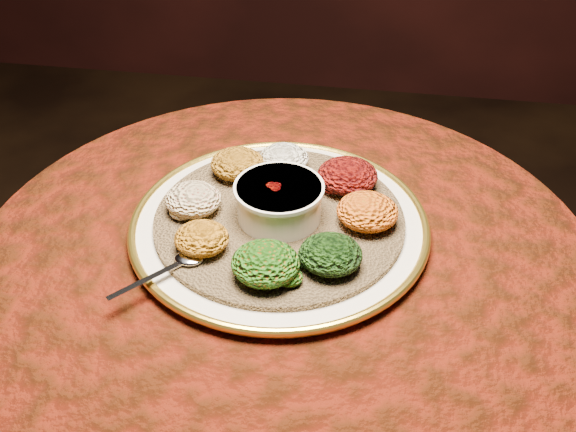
# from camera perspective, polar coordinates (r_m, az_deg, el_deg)

# --- Properties ---
(table) EXTENTS (0.96, 0.96, 0.73)m
(table) POSITION_cam_1_polar(r_m,az_deg,el_deg) (1.11, -0.32, -9.67)
(table) COLOR black
(table) RESTS_ON ground
(platter) EXTENTS (0.56, 0.56, 0.02)m
(platter) POSITION_cam_1_polar(r_m,az_deg,el_deg) (1.01, -0.77, -0.73)
(platter) COLOR silver
(platter) RESTS_ON table
(injera) EXTENTS (0.39, 0.39, 0.01)m
(injera) POSITION_cam_1_polar(r_m,az_deg,el_deg) (1.00, -0.78, -0.25)
(injera) COLOR olive
(injera) RESTS_ON platter
(stew_bowl) EXTENTS (0.14, 0.14, 0.06)m
(stew_bowl) POSITION_cam_1_polar(r_m,az_deg,el_deg) (0.98, -0.80, 1.51)
(stew_bowl) COLOR silver
(stew_bowl) RESTS_ON injera
(spoon) EXTENTS (0.11, 0.11, 0.01)m
(spoon) POSITION_cam_1_polar(r_m,az_deg,el_deg) (0.92, -9.39, -4.04)
(spoon) COLOR silver
(spoon) RESTS_ON injera
(portion_ayib) EXTENTS (0.08, 0.08, 0.04)m
(portion_ayib) POSITION_cam_1_polar(r_m,az_deg,el_deg) (1.10, -0.36, 5.17)
(portion_ayib) COLOR white
(portion_ayib) RESTS_ON injera
(portion_kitfo) EXTENTS (0.10, 0.09, 0.05)m
(portion_kitfo) POSITION_cam_1_polar(r_m,az_deg,el_deg) (1.05, 5.32, 3.60)
(portion_kitfo) COLOR black
(portion_kitfo) RESTS_ON injera
(portion_tikil) EXTENTS (0.09, 0.09, 0.05)m
(portion_tikil) POSITION_cam_1_polar(r_m,az_deg,el_deg) (0.98, 7.07, 0.40)
(portion_tikil) COLOR #BF850F
(portion_tikil) RESTS_ON injera
(portion_gomen) EXTENTS (0.09, 0.09, 0.04)m
(portion_gomen) POSITION_cam_1_polar(r_m,az_deg,el_deg) (0.90, 3.81, -3.41)
(portion_gomen) COLOR black
(portion_gomen) RESTS_ON injera
(portion_mixveg) EXTENTS (0.10, 0.09, 0.05)m
(portion_mixveg) POSITION_cam_1_polar(r_m,az_deg,el_deg) (0.88, -2.01, -4.23)
(portion_mixveg) COLOR #A93E0A
(portion_mixveg) RESTS_ON injera
(portion_kik) EXTENTS (0.08, 0.08, 0.04)m
(portion_kik) POSITION_cam_1_polar(r_m,az_deg,el_deg) (0.93, -7.68, -1.99)
(portion_kik) COLOR #BD6E10
(portion_kik) RESTS_ON injera
(portion_timatim) EXTENTS (0.09, 0.08, 0.04)m
(portion_timatim) POSITION_cam_1_polar(r_m,az_deg,el_deg) (1.01, -8.42, 1.48)
(portion_timatim) COLOR maroon
(portion_timatim) RESTS_ON injera
(portion_shiro) EXTENTS (0.09, 0.09, 0.04)m
(portion_shiro) POSITION_cam_1_polar(r_m,az_deg,el_deg) (1.08, -4.51, 4.65)
(portion_shiro) COLOR #9E6213
(portion_shiro) RESTS_ON injera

